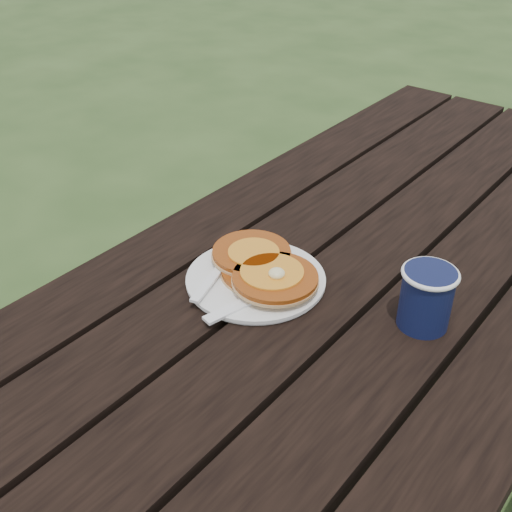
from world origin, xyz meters
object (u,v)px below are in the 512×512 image
Objects in this scene: picnic_table at (343,414)px; pancake_stack at (264,268)px; coffee_cup at (427,295)px; plate at (256,280)px.

pancake_stack is at bearing -123.57° from picnic_table.
picnic_table is at bearing 151.25° from coffee_cup.
plate is 1.06× the size of pancake_stack.
picnic_table is 8.45× the size of pancake_stack.
pancake_stack is 2.18× the size of coffee_cup.
picnic_table is 0.44m from pancake_stack.
pancake_stack reaches higher than plate.
plate is 2.31× the size of coffee_cup.
coffee_cup is at bearing 12.92° from pancake_stack.
coffee_cup reaches higher than picnic_table.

